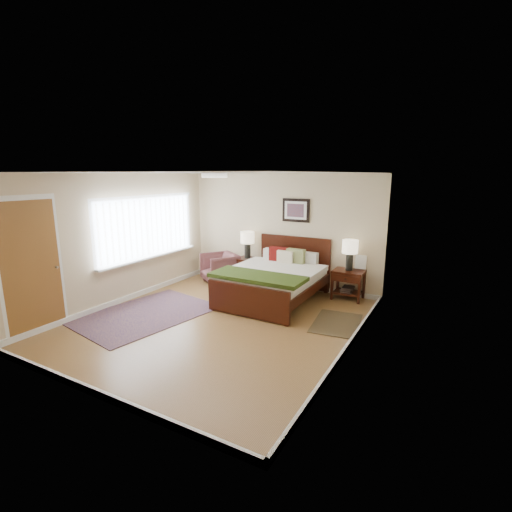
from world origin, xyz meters
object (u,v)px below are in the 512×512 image
object	(u,v)px
nightstand_right	(348,281)
lamp_left	(247,240)
nightstand_left	(247,264)
lamp_right	(350,250)
bed	(274,275)
armchair	(220,268)
rug_persian	(146,314)

from	to	relation	value
nightstand_right	lamp_left	distance (m)	2.44
nightstand_left	lamp_right	distance (m)	2.42
nightstand_right	lamp_left	size ratio (longest dim) A/B	0.99
bed	armchair	xyz separation A→B (m)	(-1.68, 0.54, -0.18)
bed	nightstand_left	world-z (taller)	bed
nightstand_right	lamp_right	world-z (taller)	lamp_right
nightstand_left	armchair	world-z (taller)	armchair
nightstand_right	rug_persian	bearing A→B (deg)	-138.73
nightstand_left	rug_persian	bearing A→B (deg)	-103.27
lamp_right	armchair	bearing A→B (deg)	-174.76
nightstand_right	armchair	size ratio (longest dim) A/B	0.80
nightstand_right	rug_persian	xyz separation A→B (m)	(-2.96, -2.60, -0.37)
lamp_left	bed	bearing A→B (deg)	-36.73
nightstand_left	armchair	size ratio (longest dim) A/B	0.78
nightstand_right	lamp_right	size ratio (longest dim) A/B	0.99
armchair	rug_persian	xyz separation A→B (m)	(-0.02, -2.34, -0.34)
nightstand_right	lamp_left	world-z (taller)	lamp_left
rug_persian	armchair	bearing A→B (deg)	99.51
bed	rug_persian	world-z (taller)	bed
nightstand_right	armchair	bearing A→B (deg)	-175.04
lamp_right	rug_persian	bearing A→B (deg)	-138.57
bed	lamp_right	bearing A→B (deg)	32.73
nightstand_left	nightstand_right	distance (m)	2.35
bed	nightstand_left	distance (m)	1.35
nightstand_right	lamp_right	distance (m)	0.65
lamp_left	lamp_right	bearing A→B (deg)	0.00
nightstand_left	rug_persian	xyz separation A→B (m)	(-0.61, -2.59, -0.46)
bed	armchair	bearing A→B (deg)	162.14
bed	nightstand_right	xyz separation A→B (m)	(1.26, 0.80, -0.15)
nightstand_right	armchair	distance (m)	2.96
lamp_left	armchair	world-z (taller)	lamp_left
nightstand_left	rug_persian	world-z (taller)	nightstand_left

